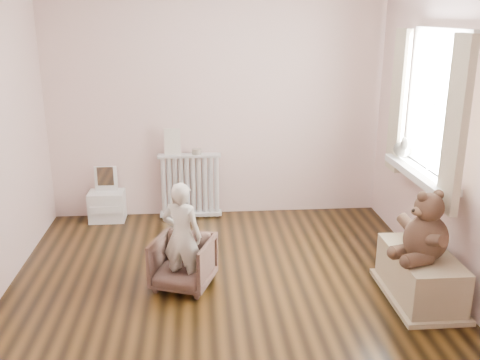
{
  "coord_description": "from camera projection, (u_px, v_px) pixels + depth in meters",
  "views": [
    {
      "loc": [
        -0.2,
        -3.91,
        2.17
      ],
      "look_at": [
        0.15,
        0.45,
        0.8
      ],
      "focal_mm": 40.0,
      "sensor_mm": 36.0,
      "label": 1
    }
  ],
  "objects": [
    {
      "name": "teddy_bear",
      "position": [
        427.0,
        224.0,
        3.97
      ],
      "size": [
        0.51,
        0.44,
        0.54
      ],
      "primitive_type": null,
      "rotation": [
        0.0,
        0.0,
        0.26
      ],
      "color": "#3A261A",
      "rests_on": "toy_bench"
    },
    {
      "name": "radiator",
      "position": [
        190.0,
        183.0,
        5.84
      ],
      "size": [
        0.68,
        0.13,
        0.72
      ],
      "primitive_type": "cube",
      "color": "silver",
      "rests_on": "floor"
    },
    {
      "name": "toy_bench",
      "position": [
        420.0,
        275.0,
        4.21
      ],
      "size": [
        0.44,
        0.82,
        0.39
      ],
      "primitive_type": "cube",
      "color": "tan",
      "rests_on": "floor"
    },
    {
      "name": "right_wall",
      "position": [
        457.0,
        131.0,
        4.13
      ],
      "size": [
        0.02,
        3.6,
        2.6
      ],
      "primitive_type": "cube",
      "color": "silver",
      "rests_on": "ground"
    },
    {
      "name": "child",
      "position": [
        182.0,
        236.0,
        4.26
      ],
      "size": [
        0.38,
        0.31,
        0.9
      ],
      "primitive_type": "imported",
      "rotation": [
        0.0,
        0.0,
        2.8
      ],
      "color": "silver",
      "rests_on": "armchair"
    },
    {
      "name": "plush_cat",
      "position": [
        402.0,
        147.0,
        4.88
      ],
      "size": [
        0.2,
        0.28,
        0.21
      ],
      "primitive_type": null,
      "rotation": [
        0.0,
        0.0,
        0.23
      ],
      "color": "slate",
      "rests_on": "window_sill"
    },
    {
      "name": "floor",
      "position": [
        226.0,
        290.0,
        4.38
      ],
      "size": [
        3.6,
        3.6,
        0.01
      ],
      "primitive_type": "cube",
      "color": "black",
      "rests_on": "ground"
    },
    {
      "name": "window",
      "position": [
        437.0,
        105.0,
        4.37
      ],
      "size": [
        0.03,
        0.9,
        1.1
      ],
      "primitive_type": "cube",
      "color": "white",
      "rests_on": "right_wall"
    },
    {
      "name": "toy_vanity",
      "position": [
        106.0,
        196.0,
        5.78
      ],
      "size": [
        0.38,
        0.27,
        0.59
      ],
      "primitive_type": "cube",
      "color": "silver",
      "rests_on": "floor"
    },
    {
      "name": "window_sill",
      "position": [
        420.0,
        173.0,
        4.54
      ],
      "size": [
        0.22,
        1.1,
        0.06
      ],
      "primitive_type": "cube",
      "color": "silver",
      "rests_on": "right_wall"
    },
    {
      "name": "curtain_right",
      "position": [
        398.0,
        102.0,
        4.92
      ],
      "size": [
        0.06,
        0.26,
        1.3
      ],
      "primitive_type": "cube",
      "color": "beige",
      "rests_on": "right_wall"
    },
    {
      "name": "armchair",
      "position": [
        183.0,
        262.0,
        4.38
      ],
      "size": [
        0.59,
        0.6,
        0.43
      ],
      "primitive_type": "imported",
      "rotation": [
        0.0,
        0.0,
        -0.35
      ],
      "color": "brown",
      "rests_on": "floor"
    },
    {
      "name": "paper_doll",
      "position": [
        172.0,
        142.0,
        5.69
      ],
      "size": [
        0.17,
        0.02,
        0.29
      ],
      "primitive_type": "cube",
      "color": "beige",
      "rests_on": "radiator"
    },
    {
      "name": "front_wall",
      "position": [
        247.0,
        226.0,
        2.28
      ],
      "size": [
        3.6,
        0.02,
        2.6
      ],
      "primitive_type": "cube",
      "color": "silver",
      "rests_on": "ground"
    },
    {
      "name": "tin_a",
      "position": [
        197.0,
        152.0,
        5.74
      ],
      "size": [
        0.1,
        0.1,
        0.06
      ],
      "primitive_type": "cylinder",
      "color": "#A59E8C",
      "rests_on": "radiator"
    },
    {
      "name": "back_wall",
      "position": [
        216.0,
        98.0,
        5.71
      ],
      "size": [
        3.6,
        0.02,
        2.6
      ],
      "primitive_type": "cube",
      "color": "silver",
      "rests_on": "ground"
    },
    {
      "name": "curtain_left",
      "position": [
        456.0,
        127.0,
        3.84
      ],
      "size": [
        0.06,
        0.26,
        1.3
      ],
      "primitive_type": "cube",
      "color": "beige",
      "rests_on": "right_wall"
    }
  ]
}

